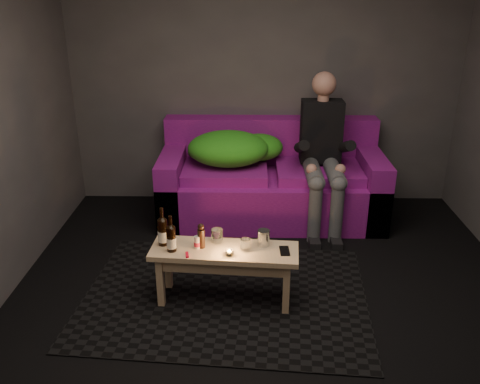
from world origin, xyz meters
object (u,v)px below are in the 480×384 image
object	(u,v)px
coffee_table	(224,258)
steel_cup	(264,238)
beer_bottle_a	(163,231)
sofa	(271,183)
person	(323,150)
beer_bottle_b	(171,238)

from	to	relation	value
coffee_table	steel_cup	world-z (taller)	steel_cup
beer_bottle_a	sofa	bearing A→B (deg)	60.28
coffee_table	beer_bottle_a	xyz separation A→B (m)	(-0.45, 0.06, 0.19)
person	steel_cup	world-z (taller)	person
person	beer_bottle_a	bearing A→B (deg)	-135.27
beer_bottle_a	beer_bottle_b	bearing A→B (deg)	-50.85
person	coffee_table	world-z (taller)	person
person	coffee_table	size ratio (longest dim) A/B	1.33
beer_bottle_b	steel_cup	xyz separation A→B (m)	(0.67, 0.09, -0.04)
coffee_table	beer_bottle_a	size ratio (longest dim) A/B	3.71
beer_bottle_b	steel_cup	size ratio (longest dim) A/B	2.28
person	beer_bottle_b	xyz separation A→B (m)	(-1.26, -1.41, -0.22)
person	beer_bottle_b	size ratio (longest dim) A/B	5.26
beer_bottle_b	steel_cup	bearing A→B (deg)	8.06
coffee_table	sofa	bearing A→B (deg)	75.55
steel_cup	sofa	bearing A→B (deg)	85.62
person	steel_cup	bearing A→B (deg)	-114.17
sofa	person	size ratio (longest dim) A/B	1.50
sofa	beer_bottle_b	bearing A→B (deg)	-116.12
sofa	beer_bottle_a	bearing A→B (deg)	-119.72
beer_bottle_a	steel_cup	world-z (taller)	beer_bottle_a
person	beer_bottle_a	world-z (taller)	person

